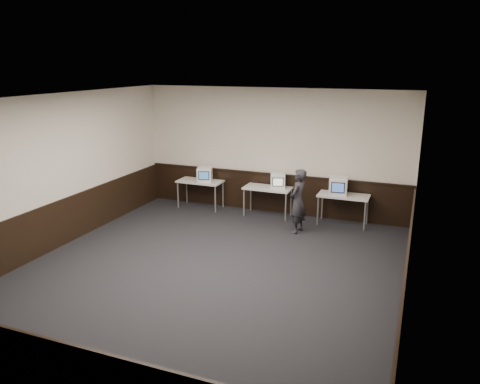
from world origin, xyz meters
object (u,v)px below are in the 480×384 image
Objects in this scene: emac_right at (338,186)px; desk_right at (343,198)px; desk_center at (268,190)px; desk_left at (200,183)px; emac_left at (205,175)px; person at (298,201)px; emac_center at (278,181)px.

desk_right is at bearing 5.60° from emac_right.
emac_right reaches higher than desk_center.
emac_left reaches higher than desk_left.
desk_center is 1.00× the size of desk_right.
emac_right reaches higher than desk_left.
desk_right is (3.80, 0.00, 0.00)m from desk_left.
desk_center is 1.76m from emac_left.
desk_center is at bearing -121.91° from person.
desk_center is 2.43× the size of emac_right.
desk_center is 1.90m from desk_right.
desk_left is 0.80× the size of person.
desk_left is at bearing 163.75° from emac_center.
desk_left is 2.55× the size of emac_center.
desk_center and desk_right have the same top height.
emac_left is at bearing -178.44° from desk_center.
emac_right is at bearing -167.43° from desk_right.
desk_center is 1.36m from person.
desk_left is at bearing 180.00° from desk_center.
desk_right is (1.90, 0.00, 0.00)m from desk_center.
person is at bearing -134.53° from desk_right.
emac_left is at bearing -179.25° from desk_right.
desk_center is 2.55× the size of emac_center.
emac_left is 2.89m from person.
desk_right is at bearing 145.13° from person.
desk_center is 2.39× the size of emac_left.
desk_right is at bearing 0.00° from desk_center.
emac_right is (1.77, -0.03, 0.28)m from desk_center.
desk_center is 0.35m from emac_center.
desk_left is 2.16m from emac_center.
person reaches higher than desk_right.
emac_center is at bearing -16.17° from emac_left.
desk_left is 2.39× the size of emac_left.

